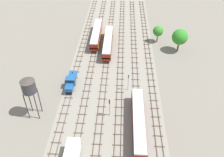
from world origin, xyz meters
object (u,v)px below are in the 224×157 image
(shunter_loco_far_left_mid, at_px, (71,81))
(water_tower, at_px, (28,86))
(diesel_railcar_centre_left_midfar, at_px, (108,42))
(diesel_railcar_left_far, at_px, (96,34))
(diesel_railcar_centre_right_near, at_px, (138,121))
(signal_post_nearest, at_px, (128,80))
(signal_post_mid, at_px, (109,106))
(signal_post_near, at_px, (109,105))

(shunter_loco_far_left_mid, relative_size, water_tower, 0.74)
(diesel_railcar_centre_left_midfar, xyz_separation_m, diesel_railcar_left_far, (-4.69, 5.90, 0.00))
(diesel_railcar_centre_right_near, bearing_deg, water_tower, 172.31)
(diesel_railcar_centre_left_midfar, bearing_deg, signal_post_nearest, -72.71)
(signal_post_nearest, xyz_separation_m, signal_post_mid, (-4.69, -10.13, -0.17))
(shunter_loco_far_left_mid, height_order, water_tower, water_tower)
(shunter_loco_far_left_mid, height_order, diesel_railcar_centre_left_midfar, diesel_railcar_centre_left_midfar)
(diesel_railcar_left_far, relative_size, signal_post_nearest, 3.73)
(shunter_loco_far_left_mid, bearing_deg, diesel_railcar_centre_right_near, -38.86)
(diesel_railcar_centre_right_near, xyz_separation_m, diesel_railcar_left_far, (-14.06, 42.67, 0.00))
(diesel_railcar_left_far, xyz_separation_m, water_tower, (-11.76, -39.18, 6.78))
(shunter_loco_far_left_mid, bearing_deg, diesel_railcar_left_far, 80.35)
(diesel_railcar_centre_left_midfar, bearing_deg, signal_post_mid, -85.90)
(signal_post_nearest, bearing_deg, diesel_railcar_left_far, 112.36)
(diesel_railcar_centre_right_near, relative_size, water_tower, 1.80)
(diesel_railcar_centre_right_near, height_order, signal_post_near, signal_post_near)
(signal_post_nearest, height_order, signal_post_mid, signal_post_nearest)
(diesel_railcar_centre_right_near, bearing_deg, diesel_railcar_left_far, 108.23)
(signal_post_mid, bearing_deg, water_tower, -178.24)
(diesel_railcar_centre_left_midfar, xyz_separation_m, signal_post_near, (2.34, -32.62, 0.90))
(shunter_loco_far_left_mid, bearing_deg, water_tower, -121.34)
(signal_post_nearest, bearing_deg, diesel_railcar_centre_right_near, -80.63)
(signal_post_nearest, bearing_deg, signal_post_mid, -114.83)
(diesel_railcar_left_far, distance_m, signal_post_near, 39.17)
(diesel_railcar_centre_right_near, height_order, shunter_loco_far_left_mid, diesel_railcar_centre_right_near)
(diesel_railcar_centre_right_near, height_order, diesel_railcar_centre_left_midfar, same)
(water_tower, xyz_separation_m, signal_post_near, (18.79, 0.66, -5.87))
(diesel_railcar_left_far, height_order, signal_post_mid, signal_post_mid)
(water_tower, bearing_deg, diesel_railcar_centre_left_midfar, 63.70)
(diesel_railcar_left_far, bearing_deg, signal_post_nearest, -67.64)
(signal_post_nearest, bearing_deg, signal_post_near, -115.01)
(diesel_railcar_centre_right_near, height_order, diesel_railcar_left_far, same)
(water_tower, height_order, signal_post_mid, water_tower)
(diesel_railcar_centre_right_near, relative_size, diesel_railcar_left_far, 1.00)
(diesel_railcar_centre_right_near, xyz_separation_m, signal_post_nearest, (-2.34, 14.19, 0.88))
(diesel_railcar_centre_left_midfar, bearing_deg, shunter_loco_far_left_mid, -113.39)
(diesel_railcar_centre_right_near, distance_m, signal_post_near, 8.21)
(water_tower, bearing_deg, signal_post_nearest, 24.51)
(water_tower, height_order, signal_post_near, water_tower)
(diesel_railcar_centre_right_near, xyz_separation_m, diesel_railcar_centre_left_midfar, (-9.37, 36.76, 0.00))
(signal_post_near, bearing_deg, signal_post_mid, -90.00)
(diesel_railcar_left_far, bearing_deg, shunter_loco_far_left_mid, -99.65)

